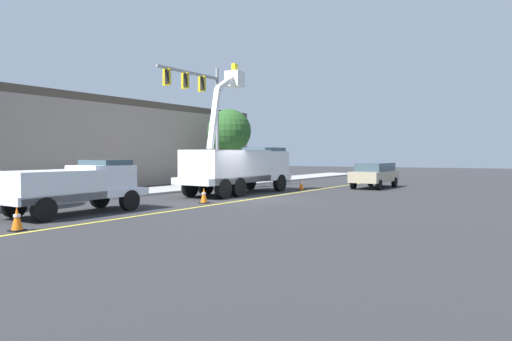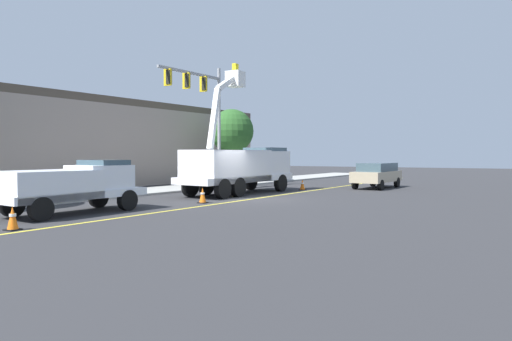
% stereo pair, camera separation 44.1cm
% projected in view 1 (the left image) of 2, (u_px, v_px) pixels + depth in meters
% --- Properties ---
extents(ground, '(120.00, 120.00, 0.00)m').
position_uv_depth(ground, '(252.00, 199.00, 23.26)').
color(ground, '#2D2D30').
extents(sidewalk_far_side, '(59.93, 11.71, 0.12)m').
position_uv_depth(sidewalk_far_side, '(147.00, 191.00, 27.48)').
color(sidewalk_far_side, '#9E9E99').
rests_on(sidewalk_far_side, ground).
extents(lane_centre_stripe, '(49.56, 6.95, 0.01)m').
position_uv_depth(lane_centre_stripe, '(252.00, 199.00, 23.26)').
color(lane_centre_stripe, yellow).
rests_on(lane_centre_stripe, ground).
extents(utility_bucket_truck, '(8.46, 3.59, 7.61)m').
position_uv_depth(utility_bucket_truck, '(239.00, 166.00, 26.46)').
color(utility_bucket_truck, white).
rests_on(utility_bucket_truck, ground).
extents(service_pickup_truck, '(5.83, 2.84, 2.06)m').
position_uv_depth(service_pickup_truck, '(74.00, 185.00, 17.49)').
color(service_pickup_truck, white).
rests_on(service_pickup_truck, ground).
extents(passing_minivan, '(5.01, 2.53, 1.69)m').
position_uv_depth(passing_minivan, '(375.00, 174.00, 30.93)').
color(passing_minivan, tan).
rests_on(passing_minivan, ground).
extents(traffic_cone_leading, '(0.40, 0.40, 0.74)m').
position_uv_depth(traffic_cone_leading, '(17.00, 219.00, 13.69)').
color(traffic_cone_leading, black).
rests_on(traffic_cone_leading, ground).
extents(traffic_cone_mid_front, '(0.40, 0.40, 0.74)m').
position_uv_depth(traffic_cone_mid_front, '(204.00, 195.00, 21.38)').
color(traffic_cone_mid_front, black).
rests_on(traffic_cone_mid_front, ground).
extents(traffic_cone_mid_rear, '(0.40, 0.40, 0.71)m').
position_uv_depth(traffic_cone_mid_rear, '(301.00, 185.00, 29.15)').
color(traffic_cone_mid_rear, black).
rests_on(traffic_cone_mid_rear, ground).
extents(traffic_signal_mast, '(5.69, 1.05, 8.15)m').
position_uv_depth(traffic_signal_mast, '(201.00, 101.00, 29.85)').
color(traffic_signal_mast, gray).
rests_on(traffic_signal_mast, ground).
extents(commercial_building_backdrop, '(25.26, 10.96, 6.14)m').
position_uv_depth(commercial_building_backdrop, '(116.00, 144.00, 35.52)').
color(commercial_building_backdrop, gray).
rests_on(commercial_building_backdrop, ground).
extents(street_tree_right, '(3.45, 3.45, 5.83)m').
position_uv_depth(street_tree_right, '(229.00, 131.00, 36.07)').
color(street_tree_right, brown).
rests_on(street_tree_right, ground).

